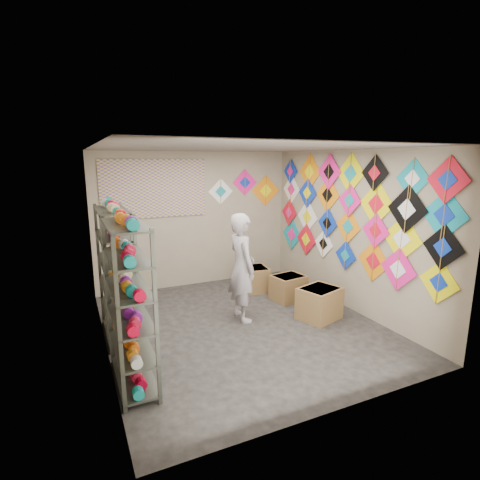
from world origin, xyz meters
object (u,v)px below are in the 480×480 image
shelf_rack_front (130,305)px  carton_c (255,279)px  carton_b (288,288)px  shelf_rack_back (116,273)px  carton_a (319,303)px  shopkeeper (242,267)px

shelf_rack_front → carton_c: (2.68, 2.21, -0.71)m
carton_b → carton_c: (-0.34, 0.72, 0.01)m
carton_c → shelf_rack_back: bearing=-152.9°
carton_a → shelf_rack_back: bearing=149.1°
shelf_rack_back → carton_b: bearing=3.6°
shelf_rack_back → carton_c: 2.92m
shopkeeper → carton_a: 1.40m
carton_b → shopkeeper: bearing=-168.7°
shelf_rack_front → shelf_rack_back: size_ratio=1.00×
shopkeeper → shelf_rack_back: bearing=83.2°
shopkeeper → carton_a: shopkeeper is taller
shelf_rack_back → carton_c: shelf_rack_back is taller
shelf_rack_front → shopkeeper: size_ratio=1.09×
shelf_rack_front → carton_b: shelf_rack_front is taller
shelf_rack_front → shopkeeper: 2.17m
shopkeeper → carton_b: 1.37m
shelf_rack_back → carton_a: 3.19m
carton_b → shelf_rack_front: bearing=-162.3°
shopkeeper → carton_b: (1.14, 0.41, -0.64)m
shelf_rack_back → carton_b: 3.11m
shelf_rack_back → shopkeeper: (1.88, -0.22, -0.08)m
shelf_rack_front → carton_c: shelf_rack_front is taller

